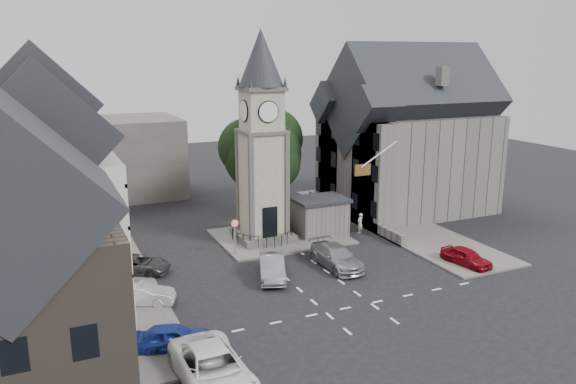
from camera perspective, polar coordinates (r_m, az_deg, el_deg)
name	(u,v)px	position (r m, az deg, el deg)	size (l,w,h in m)	color
ground	(307,275)	(38.02, 1.94, -8.42)	(120.00, 120.00, 0.00)	black
pavement_west	(102,272)	(40.32, -18.36, -7.71)	(6.00, 30.00, 0.14)	#595651
pavement_east	(389,221)	(50.30, 10.27, -2.95)	(6.00, 26.00, 0.14)	#595651
central_island	(280,237)	(45.40, -0.80, -4.55)	(10.00, 8.00, 0.16)	#595651
road_markings	(348,308)	(33.59, 6.15, -11.61)	(20.00, 8.00, 0.01)	silver
clock_tower	(262,139)	(42.97, -2.67, 5.42)	(4.86, 4.86, 16.25)	#4C4944
stone_shelter	(320,216)	(45.89, 3.23, -2.45)	(4.30, 3.30, 3.08)	#605D59
town_tree	(262,143)	(48.48, -2.63, 5.00)	(7.20, 7.20, 10.80)	black
warning_sign_post	(235,230)	(40.92, -5.44, -3.82)	(0.70, 0.19, 2.85)	black
terrace_pink	(41,156)	(48.21, -23.79, 3.32)	(8.10, 7.60, 12.80)	#CF8E96
terrace_cream	(43,176)	(40.34, -23.60, 1.50)	(8.10, 7.60, 12.80)	beige
terrace_tudor	(47,212)	(32.62, -23.25, -1.88)	(8.10, 7.60, 12.00)	silver
building_sw_stone	(14,295)	(24.36, -26.07, -9.42)	(8.60, 7.60, 10.40)	#4E433A
backdrop_west	(79,160)	(60.58, -20.44, 3.06)	(20.00, 10.00, 8.00)	#4C4944
east_building	(406,144)	(53.37, 11.94, 4.76)	(14.40, 11.40, 12.60)	#605D59
east_boundary_wall	(350,215)	(50.35, 6.37, -2.34)	(0.40, 16.00, 0.90)	#605D59
flagpole	(379,154)	(43.30, 9.24, 3.81)	(3.68, 0.10, 2.74)	white
car_west_blue	(173,337)	(29.48, -11.60, -14.24)	(1.54, 3.83, 1.31)	navy
car_west_silver	(141,294)	(34.64, -14.74, -10.01)	(1.39, 3.98, 1.31)	#B2B6BA
car_west_grey	(136,265)	(39.40, -15.14, -7.12)	(2.07, 4.49, 1.25)	#333336
car_island_silver	(272,267)	(37.27, -1.64, -7.65)	(1.58, 4.54, 1.50)	gray
car_island_east	(336,257)	(39.25, 4.93, -6.57)	(2.09, 5.13, 1.49)	gray
car_east_red	(466,257)	(41.29, 17.65, -6.30)	(1.52, 3.78, 1.29)	maroon
van_sw_white	(213,369)	(26.17, -7.61, -17.43)	(2.83, 6.15, 1.71)	white
pedestrian	(360,223)	(46.70, 7.33, -3.16)	(0.62, 0.40, 1.69)	beige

